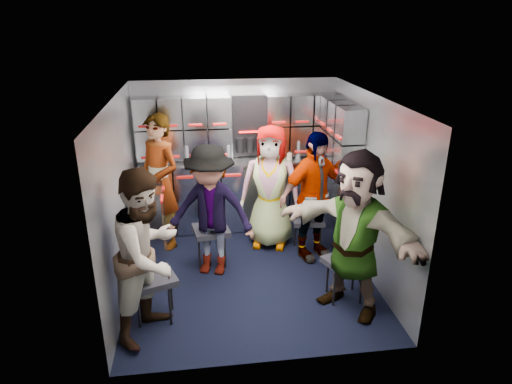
{
  "coord_description": "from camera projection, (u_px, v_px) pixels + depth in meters",
  "views": [
    {
      "loc": [
        -0.56,
        -4.71,
        2.92
      ],
      "look_at": [
        0.13,
        0.35,
        0.91
      ],
      "focal_mm": 32.0,
      "sensor_mm": 36.0,
      "label": 1
    }
  ],
  "objects": [
    {
      "name": "attendant_arc_d",
      "position": [
        313.0,
        197.0,
        5.59
      ],
      "size": [
        1.04,
        0.74,
        1.64
      ],
      "primitive_type": "imported",
      "rotation": [
        0.0,
        0.0,
        0.4
      ],
      "color": "black",
      "rests_on": "ground"
    },
    {
      "name": "right_cabinet",
      "position": [
        338.0,
        210.0,
        6.01
      ],
      "size": [
        0.28,
        1.2,
        1.0
      ],
      "primitive_type": "cube",
      "color": "#A2A6B2",
      "rests_on": "ground"
    },
    {
      "name": "wall_left",
      "position": [
        121.0,
        199.0,
        4.93
      ],
      "size": [
        0.04,
        3.0,
        2.1
      ],
      "primitive_type": "cube",
      "color": "#969AA4",
      "rests_on": "ground"
    },
    {
      "name": "cart_bank_left",
      "position": [
        149.0,
        222.0,
        5.67
      ],
      "size": [
        0.38,
        0.76,
        0.99
      ],
      "primitive_type": "cube",
      "color": "#A2A6B2",
      "rests_on": "ground"
    },
    {
      "name": "jump_seat_mid_right",
      "position": [
        308.0,
        221.0,
        5.91
      ],
      "size": [
        0.42,
        0.41,
        0.46
      ],
      "rotation": [
        0.0,
        0.0,
        -0.1
      ],
      "color": "black",
      "rests_on": "ground"
    },
    {
      "name": "bottle_mid",
      "position": [
        187.0,
        154.0,
        6.12
      ],
      "size": [
        0.07,
        0.07,
        0.25
      ],
      "primitive_type": "cylinder",
      "color": "white",
      "rests_on": "counter"
    },
    {
      "name": "locker_bank_back",
      "position": [
        237.0,
        126.0,
        6.19
      ],
      "size": [
        2.68,
        0.28,
        0.82
      ],
      "primitive_type": "cube",
      "color": "#A2A6B2",
      "rests_on": "wall_back"
    },
    {
      "name": "wall_right",
      "position": [
        369.0,
        187.0,
        5.28
      ],
      "size": [
        0.04,
        3.0,
        2.1
      ],
      "primitive_type": "cube",
      "color": "#969AA4",
      "rests_on": "ground"
    },
    {
      "name": "cup_right",
      "position": [
        289.0,
        156.0,
        6.31
      ],
      "size": [
        0.08,
        0.08,
        0.09
      ],
      "primitive_type": "cylinder",
      "color": "tan",
      "rests_on": "counter"
    },
    {
      "name": "attendant_arc_e",
      "position": [
        354.0,
        234.0,
        4.55
      ],
      "size": [
        1.43,
        1.57,
        1.74
      ],
      "primitive_type": "imported",
      "rotation": [
        0.0,
        0.0,
        -0.87
      ],
      "color": "black",
      "rests_on": "ground"
    },
    {
      "name": "cup_left",
      "position": [
        203.0,
        160.0,
        6.17
      ],
      "size": [
        0.08,
        0.08,
        0.09
      ],
      "primitive_type": "cylinder",
      "color": "tan",
      "rests_on": "counter"
    },
    {
      "name": "jump_seat_mid_left",
      "position": [
        211.0,
        232.0,
        5.55
      ],
      "size": [
        0.47,
        0.45,
        0.49
      ],
      "rotation": [
        0.0,
        0.0,
        0.15
      ],
      "color": "black",
      "rests_on": "ground"
    },
    {
      "name": "counter",
      "position": [
        238.0,
        161.0,
        6.3
      ],
      "size": [
        2.68,
        0.42,
        0.03
      ],
      "primitive_type": "cube",
      "color": "#ADB0B4",
      "rests_on": "cart_bank_back"
    },
    {
      "name": "attendant_arc_b",
      "position": [
        211.0,
        211.0,
        5.26
      ],
      "size": [
        1.16,
        0.88,
        1.58
      ],
      "primitive_type": "imported",
      "rotation": [
        0.0,
        0.0,
        -0.32
      ],
      "color": "black",
      "rests_on": "ground"
    },
    {
      "name": "coffee_niche",
      "position": [
        250.0,
        126.0,
        6.27
      ],
      "size": [
        0.46,
        0.16,
        0.84
      ],
      "primitive_type": null,
      "color": "black",
      "rests_on": "wall_back"
    },
    {
      "name": "jump_seat_near_right",
      "position": [
        346.0,
        264.0,
        4.87
      ],
      "size": [
        0.52,
        0.51,
        0.48
      ],
      "rotation": [
        0.0,
        0.0,
        0.4
      ],
      "color": "black",
      "rests_on": "ground"
    },
    {
      "name": "red_latch_strip",
      "position": [
        239.0,
        175.0,
        6.17
      ],
      "size": [
        2.6,
        0.02,
        0.03
      ],
      "primitive_type": "cube",
      "color": "#AD110E",
      "rests_on": "cart_bank_back"
    },
    {
      "name": "bottle_left",
      "position": [
        229.0,
        153.0,
        6.19
      ],
      "size": [
        0.07,
        0.07,
        0.24
      ],
      "primitive_type": "cylinder",
      "color": "white",
      "rests_on": "counter"
    },
    {
      "name": "locker_bank_right",
      "position": [
        341.0,
        135.0,
        5.74
      ],
      "size": [
        0.28,
        1.0,
        0.82
      ],
      "primitive_type": "cube",
      "color": "#A2A6B2",
      "rests_on": "wall_right"
    },
    {
      "name": "ceiling",
      "position": [
        248.0,
        98.0,
        4.72
      ],
      "size": [
        2.8,
        3.0,
        0.02
      ],
      "primitive_type": "cube",
      "color": "silver",
      "rests_on": "wall_back"
    },
    {
      "name": "jump_seat_center",
      "position": [
        268.0,
        214.0,
        6.25
      ],
      "size": [
        0.38,
        0.36,
        0.4
      ],
      "rotation": [
        0.0,
        0.0,
        -0.13
      ],
      "color": "black",
      "rests_on": "ground"
    },
    {
      "name": "jump_seat_near_left",
      "position": [
        153.0,
        281.0,
        4.53
      ],
      "size": [
        0.52,
        0.51,
        0.49
      ],
      "rotation": [
        0.0,
        0.0,
        0.34
      ],
      "color": "black",
      "rests_on": "ground"
    },
    {
      "name": "wall_back",
      "position": [
        236.0,
        154.0,
        6.48
      ],
      "size": [
        2.8,
        0.04,
        2.1
      ],
      "primitive_type": "cube",
      "color": "#969AA4",
      "rests_on": "ground"
    },
    {
      "name": "cart_bank_back",
      "position": [
        238.0,
        196.0,
        6.49
      ],
      "size": [
        2.68,
        0.38,
        0.99
      ],
      "primitive_type": "cube",
      "color": "#A2A6B2",
      "rests_on": "ground"
    },
    {
      "name": "floor",
      "position": [
        250.0,
        274.0,
        5.48
      ],
      "size": [
        3.0,
        3.0,
        0.0
      ],
      "primitive_type": "plane",
      "color": "black",
      "rests_on": "ground"
    },
    {
      "name": "attendant_arc_a",
      "position": [
        148.0,
        254.0,
        4.22
      ],
      "size": [
        0.96,
        1.03,
        1.68
      ],
      "primitive_type": "imported",
      "rotation": [
        0.0,
        0.0,
        1.03
      ],
      "color": "black",
      "rests_on": "ground"
    },
    {
      "name": "bottle_right",
      "position": [
        298.0,
        150.0,
        6.31
      ],
      "size": [
        0.07,
        0.07,
        0.26
      ],
      "primitive_type": "cylinder",
      "color": "white",
      "rests_on": "counter"
    },
    {
      "name": "attendant_standing",
      "position": [
        160.0,
        183.0,
        5.86
      ],
      "size": [
        0.76,
        0.76,
        1.78
      ],
      "primitive_type": "imported",
      "rotation": [
        0.0,
        0.0,
        -0.78
      ],
      "color": "black",
      "rests_on": "ground"
    },
    {
      "name": "attendant_arc_c",
      "position": [
        270.0,
        187.0,
        5.91
      ],
      "size": [
        0.91,
        0.73,
        1.63
      ],
      "primitive_type": "imported",
      "rotation": [
        0.0,
        0.0,
        -0.29
      ],
      "color": "black",
      "rests_on": "ground"
    }
  ]
}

